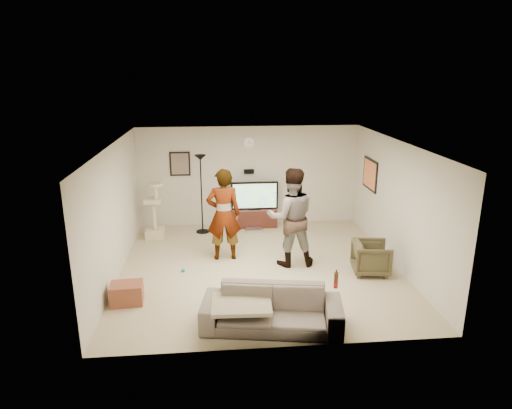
{
  "coord_description": "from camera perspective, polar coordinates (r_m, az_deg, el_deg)",
  "views": [
    {
      "loc": [
        -0.86,
        -8.3,
        3.82
      ],
      "look_at": [
        -0.06,
        0.2,
        1.26
      ],
      "focal_mm": 31.63,
      "sensor_mm": 36.0,
      "label": 1
    }
  ],
  "objects": [
    {
      "name": "ceiling",
      "position": [
        8.45,
        0.53,
        7.75
      ],
      "size": [
        5.5,
        5.5,
        0.02
      ],
      "primitive_type": "cube",
      "color": "silver",
      "rests_on": "wall_back"
    },
    {
      "name": "sofa",
      "position": [
        7.08,
        2.0,
        -13.06
      ],
      "size": [
        2.24,
        1.18,
        0.62
      ],
      "primitive_type": "imported",
      "rotation": [
        0.0,
        0.0,
        -0.17
      ],
      "color": "#675C52",
      "rests_on": "floor"
    },
    {
      "name": "wall_back",
      "position": [
        11.38,
        -0.92,
        3.62
      ],
      "size": [
        5.5,
        0.04,
        2.5
      ],
      "primitive_type": "cube",
      "color": "beige",
      "rests_on": "floor"
    },
    {
      "name": "picture_back",
      "position": [
        11.29,
        -9.59,
        5.09
      ],
      "size": [
        0.42,
        0.03,
        0.52
      ],
      "primitive_type": "cube",
      "color": "#705E51",
      "rests_on": "wall_back"
    },
    {
      "name": "wall_right",
      "position": [
        9.41,
        17.4,
        0.04
      ],
      "size": [
        0.04,
        5.5,
        2.5
      ],
      "primitive_type": "cube",
      "color": "beige",
      "rests_on": "floor"
    },
    {
      "name": "wall_left",
      "position": [
        8.89,
        -17.41,
        -0.91
      ],
      "size": [
        0.04,
        5.5,
        2.5
      ],
      "primitive_type": "cube",
      "color": "beige",
      "rests_on": "floor"
    },
    {
      "name": "console_box",
      "position": [
        11.12,
        -0.22,
        -3.23
      ],
      "size": [
        0.4,
        0.3,
        0.07
      ],
      "primitive_type": "cube",
      "color": "silver",
      "rests_on": "floor"
    },
    {
      "name": "floor",
      "position": [
        9.19,
        0.49,
        -7.98
      ],
      "size": [
        5.5,
        5.5,
        0.02
      ],
      "primitive_type": "cube",
      "color": "tan",
      "rests_on": "ground"
    },
    {
      "name": "wall_front",
      "position": [
        6.18,
        3.15,
        -7.93
      ],
      "size": [
        5.5,
        0.04,
        2.5
      ],
      "primitive_type": "cube",
      "color": "beige",
      "rests_on": "floor"
    },
    {
      "name": "picture_right",
      "position": [
        10.79,
        14.22,
        3.73
      ],
      "size": [
        0.03,
        0.78,
        0.62
      ],
      "primitive_type": "cube",
      "color": "#F17A46",
      "rests_on": "wall_right"
    },
    {
      "name": "tv",
      "position": [
        11.26,
        -0.19,
        1.15
      ],
      "size": [
        1.18,
        0.08,
        0.7
      ],
      "primitive_type": "cube",
      "color": "black",
      "rests_on": "tv_stand"
    },
    {
      "name": "armchair",
      "position": [
        9.1,
        14.35,
        -6.53
      ],
      "size": [
        0.78,
        0.76,
        0.63
      ],
      "primitive_type": "imported",
      "rotation": [
        0.0,
        0.0,
        1.43
      ],
      "color": "#413B24",
      "rests_on": "floor"
    },
    {
      "name": "floor_lamp",
      "position": [
        10.88,
        -6.91,
        1.26
      ],
      "size": [
        0.32,
        0.32,
        1.91
      ],
      "primitive_type": "cylinder",
      "color": "black",
      "rests_on": "floor"
    },
    {
      "name": "wall_clock",
      "position": [
        11.19,
        -0.93,
        7.82
      ],
      "size": [
        0.26,
        0.04,
        0.26
      ],
      "primitive_type": "cylinder",
      "rotation": [
        1.57,
        0.0,
        0.0
      ],
      "color": "white",
      "rests_on": "wall_back"
    },
    {
      "name": "cat_tree",
      "position": [
        10.8,
        -12.81,
        -0.7
      ],
      "size": [
        0.43,
        0.43,
        1.34
      ],
      "primitive_type": "cube",
      "rotation": [
        0.0,
        0.0,
        0.01
      ],
      "color": "beige",
      "rests_on": "floor"
    },
    {
      "name": "person_right",
      "position": [
        9.0,
        4.46,
        -1.62
      ],
      "size": [
        0.98,
        0.77,
        2.0
      ],
      "primitive_type": "imported",
      "rotation": [
        0.0,
        0.0,
        3.15
      ],
      "color": "#465CA3",
      "rests_on": "floor"
    },
    {
      "name": "tv_screen",
      "position": [
        11.22,
        -0.17,
        1.09
      ],
      "size": [
        1.08,
        0.01,
        0.61
      ],
      "primitive_type": "cube",
      "color": "#A2FB3E",
      "rests_on": "tv"
    },
    {
      "name": "beer_bottle",
      "position": [
        7.06,
        10.08,
        -9.42
      ],
      "size": [
        0.06,
        0.06,
        0.25
      ],
      "primitive_type": "cylinder",
      "color": "#472411",
      "rests_on": "sofa"
    },
    {
      "name": "throw_blanket",
      "position": [
        6.98,
        -1.85,
        -12.46
      ],
      "size": [
        0.93,
        0.74,
        0.06
      ],
      "primitive_type": "cube",
      "rotation": [
        0.0,
        0.0,
        -0.04
      ],
      "color": "tan",
      "rests_on": "sofa"
    },
    {
      "name": "toy_ball",
      "position": [
        9.07,
        -9.2,
        -8.21
      ],
      "size": [
        0.07,
        0.07,
        0.07
      ],
      "primitive_type": "sphere",
      "color": "#04919B",
      "rests_on": "floor"
    },
    {
      "name": "wall_speaker",
      "position": [
        11.29,
        -0.9,
        4.19
      ],
      "size": [
        0.25,
        0.1,
        0.1
      ],
      "primitive_type": "cube",
      "color": "black",
      "rests_on": "wall_back"
    },
    {
      "name": "person_left",
      "position": [
        9.28,
        -4.11,
        -1.28
      ],
      "size": [
        0.72,
        0.49,
        1.93
      ],
      "primitive_type": "imported",
      "rotation": [
        0.0,
        0.0,
        3.18
      ],
      "color": "#AAAAAA",
      "rests_on": "floor"
    },
    {
      "name": "tv_stand",
      "position": [
        11.43,
        -0.19,
        -1.64
      ],
      "size": [
        1.1,
        0.45,
        0.46
      ],
      "primitive_type": "cube",
      "color": "#3A1812",
      "rests_on": "floor"
    },
    {
      "name": "side_table",
      "position": [
        8.1,
        -16.02,
        -10.76
      ],
      "size": [
        0.56,
        0.44,
        0.36
      ],
      "primitive_type": "cube",
      "rotation": [
        0.0,
        0.0,
        0.07
      ],
      "color": "brown",
      "rests_on": "floor"
    }
  ]
}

